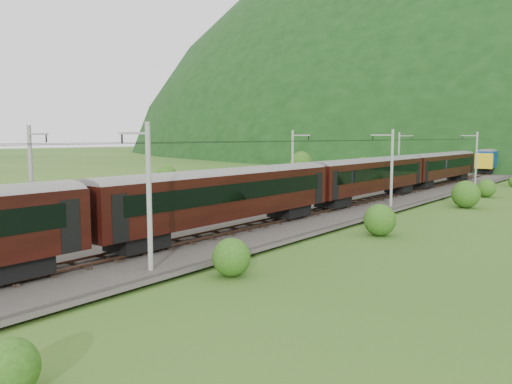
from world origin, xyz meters
The scene contains 14 objects.
ground centered at (0.00, 0.00, 0.00)m, with size 600.00×600.00×0.00m, color #2A531A.
railbed centered at (0.00, 10.00, 0.15)m, with size 14.00×220.00×0.30m, color #38332D.
track_left centered at (-2.40, 10.00, 0.37)m, with size 2.40×220.00×0.27m.
track_right centered at (2.40, 10.00, 0.37)m, with size 2.40×220.00×0.27m.
catenary_left centered at (-6.12, 32.00, 4.50)m, with size 2.54×192.28×8.00m.
catenary_right centered at (6.12, 32.00, 4.50)m, with size 2.54×192.28×8.00m.
overhead_wires centered at (0.00, 10.00, 7.10)m, with size 4.83×198.00×0.03m.
mountain_ridge centered at (-120.00, 300.00, 0.00)m, with size 336.00×280.00×132.00m, color black.
train centered at (2.40, 22.48, 3.79)m, with size 3.23×154.03×5.63m.
hazard_post_near centered at (-0.16, 51.70, 1.15)m, with size 0.18×0.18×1.71m, color red.
hazard_post_far centered at (0.39, 51.72, 1.08)m, with size 0.17×0.17×1.56m, color red.
signal centered at (-3.98, 22.60, 1.56)m, with size 0.24×0.24×2.15m.
vegetation_left centered at (-12.23, 27.56, 1.98)m, with size 13.34×146.03×5.27m.
vegetation_right centered at (11.35, 5.89, 1.20)m, with size 5.62×107.02×2.93m.
Camera 1 is at (27.08, -17.24, 7.50)m, focal length 35.00 mm.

